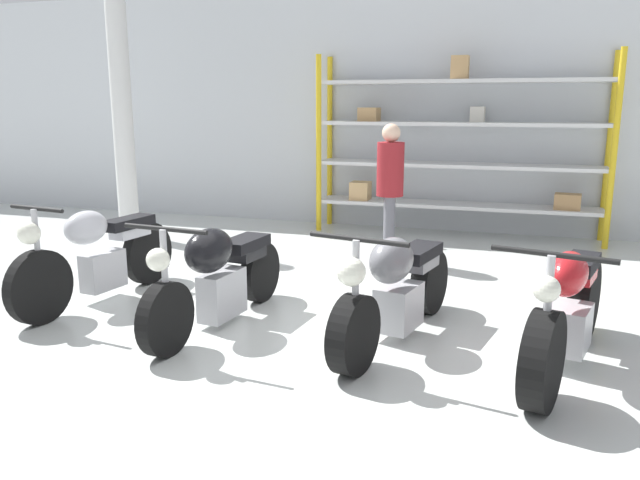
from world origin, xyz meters
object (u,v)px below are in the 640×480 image
shelving_rack (456,145)px  motorcycle_silver (98,254)px  person_browsing (390,182)px  motorcycle_red (567,311)px  motorcycle_grey (397,288)px  motorcycle_black (218,274)px

shelving_rack → motorcycle_silver: shelving_rack is taller
person_browsing → motorcycle_red: bearing=110.0°
shelving_rack → motorcycle_grey: size_ratio=1.94×
shelving_rack → motorcycle_red: bearing=-74.0°
motorcycle_grey → motorcycle_silver: bearing=-80.2°
motorcycle_grey → person_browsing: size_ratio=1.27×
motorcycle_black → person_browsing: 2.86m
motorcycle_black → motorcycle_silver: bearing=-93.9°
shelving_rack → motorcycle_grey: 4.40m
motorcycle_red → motorcycle_silver: bearing=-80.0°
motorcycle_black → motorcycle_grey: bearing=101.0°
shelving_rack → person_browsing: bearing=-107.4°
shelving_rack → person_browsing: (-0.56, -1.79, -0.33)m
motorcycle_black → motorcycle_red: motorcycle_red is taller
motorcycle_grey → motorcycle_red: 1.28m
motorcycle_silver → motorcycle_red: bearing=93.7°
motorcycle_silver → person_browsing: 3.38m
motorcycle_black → motorcycle_grey: motorcycle_black is taller
motorcycle_silver → motorcycle_black: size_ratio=1.00×
motorcycle_silver → motorcycle_grey: size_ratio=0.97×
motorcycle_silver → motorcycle_black: (1.39, -0.24, -0.02)m
motorcycle_silver → motorcycle_black: bearing=87.8°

